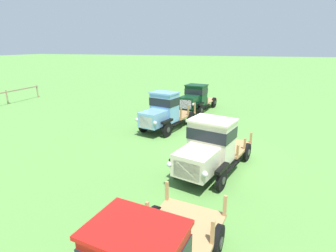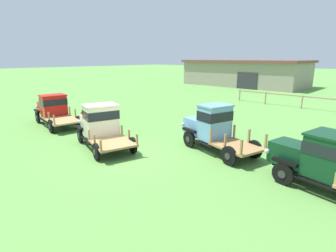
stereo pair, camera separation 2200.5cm
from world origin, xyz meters
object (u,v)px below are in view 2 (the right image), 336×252
(vintage_truck_foreground_near, at_px, (53,109))
(vintage_truck_midrow_center, at_px, (213,127))
(vintage_truck_second_in_line, at_px, (100,124))
(farm_shed, at_px, (245,73))
(vintage_truck_far_side, at_px, (323,160))

(vintage_truck_foreground_near, distance_m, vintage_truck_midrow_center, 11.50)
(vintage_truck_foreground_near, distance_m, vintage_truck_second_in_line, 6.36)
(farm_shed, relative_size, vintage_truck_foreground_near, 3.58)
(vintage_truck_second_in_line, distance_m, vintage_truck_far_side, 10.18)
(vintage_truck_foreground_near, height_order, vintage_truck_midrow_center, vintage_truck_midrow_center)
(vintage_truck_far_side, bearing_deg, vintage_truck_second_in_line, -165.26)
(vintage_truck_foreground_near, bearing_deg, farm_shed, 94.79)
(vintage_truck_foreground_near, relative_size, vintage_truck_far_side, 1.09)
(vintage_truck_midrow_center, bearing_deg, vintage_truck_foreground_near, -164.20)
(vintage_truck_second_in_line, bearing_deg, vintage_truck_far_side, 14.74)
(farm_shed, relative_size, vintage_truck_midrow_center, 4.04)
(farm_shed, height_order, vintage_truck_midrow_center, farm_shed)
(vintage_truck_midrow_center, bearing_deg, vintage_truck_second_in_line, -143.86)
(vintage_truck_second_in_line, height_order, vintage_truck_far_side, vintage_truck_second_in_line)
(vintage_truck_second_in_line, xyz_separation_m, vintage_truck_far_side, (9.85, 2.59, -0.08))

